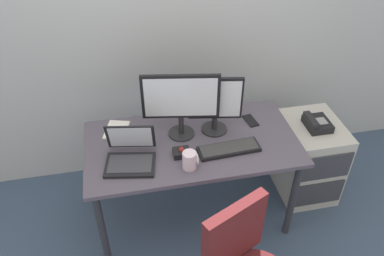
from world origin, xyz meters
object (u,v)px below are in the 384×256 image
file_cabinet (308,158)px  laptop (130,154)px  keyboard (229,149)px  cell_phone (251,121)px  monitor_side (215,103)px  trackball_mouse (181,152)px  monitor_main (181,101)px  desk_phone (317,123)px  paper_notepad (117,130)px  coffee_mug (190,160)px

file_cabinet → laptop: 1.48m
keyboard → cell_phone: bearing=48.8°
cell_phone → file_cabinet: bearing=-14.8°
file_cabinet → monitor_side: bearing=179.7°
trackball_mouse → laptop: bearing=178.1°
monitor_main → monitor_side: monitor_main is taller
monitor_side → keyboard: (0.04, -0.23, -0.22)m
monitor_main → keyboard: 0.45m
desk_phone → trackball_mouse: 1.07m
monitor_side → file_cabinet: bearing=-0.3°
paper_notepad → keyboard: bearing=-26.6°
keyboard → monitor_main: bearing=140.2°
cell_phone → monitor_main: bearing=175.7°
keyboard → cell_phone: size_ratio=2.93×
file_cabinet → laptop: size_ratio=1.86×
laptop → cell_phone: (0.88, 0.25, -0.05)m
paper_notepad → coffee_mug: bearing=-47.0°
monitor_side → paper_notepad: size_ratio=2.02×
file_cabinet → desk_phone: 0.37m
laptop → paper_notepad: (-0.08, 0.33, -0.05)m
monitor_main → keyboard: (0.28, -0.23, -0.27)m
desk_phone → coffee_mug: bearing=-162.7°
coffee_mug → paper_notepad: coffee_mug is taller
file_cabinet → monitor_main: 1.23m
monitor_side → cell_phone: 0.36m
monitor_side → trackball_mouse: (-0.27, -0.21, -0.21)m
file_cabinet → monitor_main: monitor_main is taller
trackball_mouse → cell_phone: (0.56, 0.26, -0.02)m
paper_notepad → trackball_mouse: bearing=-40.3°
monitor_main → trackball_mouse: size_ratio=4.61×
monitor_side → trackball_mouse: 0.40m
monitor_side → coffee_mug: bearing=-125.7°
monitor_main → coffee_mug: monitor_main is taller
file_cabinet → desk_phone: (-0.01, -0.02, 0.36)m
monitor_side → monitor_main: bearing=-179.7°
cell_phone → keyboard: bearing=-140.6°
file_cabinet → coffee_mug: (-1.03, -0.33, 0.47)m
coffee_mug → paper_notepad: 0.64m
monitor_side → paper_notepad: (-0.67, 0.13, -0.22)m
keyboard → paper_notepad: size_ratio=2.00×
keyboard → laptop: laptop is taller
laptop → trackball_mouse: laptop is taller
trackball_mouse → coffee_mug: bearing=-75.9°
desk_phone → monitor_main: 1.07m
cell_phone → coffee_mug: bearing=-153.3°
trackball_mouse → coffee_mug: size_ratio=0.92×
keyboard → cell_phone: 0.37m
desk_phone → monitor_side: size_ratio=0.48×
desk_phone → paper_notepad: bearing=174.2°
trackball_mouse → keyboard: bearing=-3.3°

